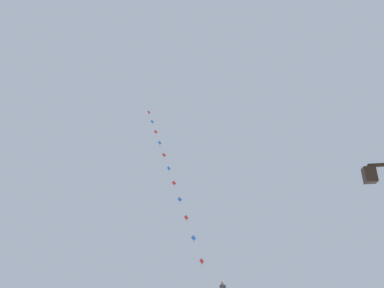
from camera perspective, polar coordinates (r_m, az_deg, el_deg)
The scene contains 1 object.
kite_train at distance 32.70m, azimuth -3.49°, elevation -5.34°, with size 9.19×10.95×21.20m.
Camera 1 is at (-0.32, -1.99, 1.58)m, focal length 31.74 mm.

